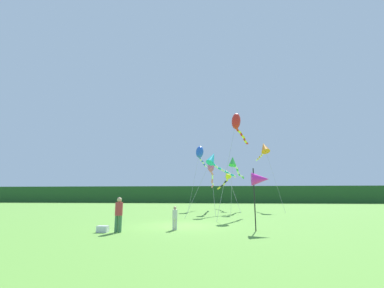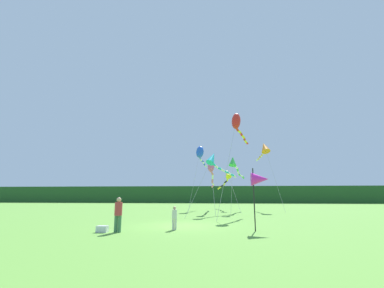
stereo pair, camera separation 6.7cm
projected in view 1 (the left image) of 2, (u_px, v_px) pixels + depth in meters
name	position (u px, v px, depth m)	size (l,w,h in m)	color
ground_plane	(182.00, 226.00, 15.58)	(120.00, 120.00, 0.00)	#5B9338
distant_treeline	(208.00, 195.00, 59.90)	(108.00, 3.66, 3.75)	#234C23
person_adult	(119.00, 213.00, 12.97)	(0.37, 0.37, 1.70)	#3F724C
person_child	(175.00, 217.00, 13.81)	(0.27, 0.27, 1.22)	silver
cooler_box	(103.00, 229.00, 12.85)	(0.53, 0.33, 0.31)	silver
banner_flag_pole	(260.00, 180.00, 13.74)	(0.90, 0.70, 3.22)	black
kite_cyan	(215.00, 161.00, 24.80)	(4.67, 7.30, 6.00)	#B2B2B2
kite_green	(234.00, 164.00, 27.32)	(2.17, 7.13, 5.81)	#B2B2B2
kite_red	(237.00, 123.00, 23.67)	(3.29, 7.50, 9.30)	#B2B2B2
kite_orange	(264.00, 148.00, 31.32)	(1.77, 6.95, 8.23)	#B2B2B2
kite_yellow	(226.00, 176.00, 32.15)	(2.38, 9.47, 5.13)	#B2B2B2
kite_blue	(200.00, 153.00, 32.35)	(1.75, 7.33, 7.95)	#B2B2B2
kite_rainbow	(211.00, 170.00, 27.30)	(0.88, 10.17, 5.47)	#B2B2B2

